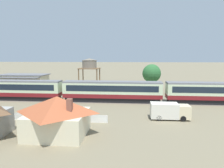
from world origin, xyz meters
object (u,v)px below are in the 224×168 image
at_px(water_tower, 89,64).
at_px(yard_tree_0, 152,73).
at_px(passenger_train, 113,90).
at_px(station_building, 25,83).
at_px(delivery_truck_cream, 169,111).
at_px(cottage_terracotta_roof, 58,115).

xyz_separation_m(water_tower, yard_tree_0, (15.89, 0.95, -2.28)).
bearing_deg(passenger_train, station_building, 157.52).
relative_size(station_building, delivery_truck_cream, 2.16).
bearing_deg(water_tower, station_building, -174.73).
relative_size(cottage_terracotta_roof, yard_tree_0, 0.99).
distance_m(passenger_train, yard_tree_0, 15.35).
xyz_separation_m(station_building, water_tower, (16.73, 1.54, 4.70)).
relative_size(station_building, yard_tree_0, 1.69).
bearing_deg(water_tower, cottage_terracotta_roof, -85.57).
height_order(station_building, water_tower, water_tower).
bearing_deg(passenger_train, cottage_terracotta_roof, -105.44).
distance_m(station_building, delivery_truck_cream, 38.74).
distance_m(water_tower, yard_tree_0, 16.08).
height_order(water_tower, yard_tree_0, water_tower).
distance_m(station_building, cottage_terracotta_roof, 33.52).
bearing_deg(delivery_truck_cream, cottage_terracotta_roof, -152.86).
bearing_deg(station_building, delivery_truck_cream, -32.00).
xyz_separation_m(passenger_train, delivery_truck_cream, (8.95, -10.63, -1.05)).
bearing_deg(delivery_truck_cream, station_building, 148.00).
bearing_deg(yard_tree_0, station_building, -175.63).
bearing_deg(delivery_truck_cream, yard_tree_0, 90.54).
bearing_deg(passenger_train, delivery_truck_cream, -49.92).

